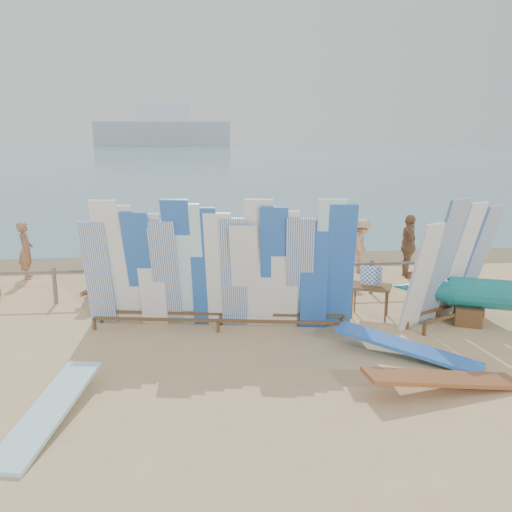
{
  "coord_description": "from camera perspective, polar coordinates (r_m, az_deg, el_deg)",
  "views": [
    {
      "loc": [
        -0.43,
        -10.25,
        4.1
      ],
      "look_at": [
        0.95,
        2.8,
        1.13
      ],
      "focal_mm": 38.0,
      "sensor_mm": 36.0,
      "label": 1
    }
  ],
  "objects": [
    {
      "name": "wet_sand_strip",
      "position": [
        17.93,
        -4.51,
        -0.5
      ],
      "size": [
        40.0,
        2.6,
        0.01
      ],
      "primitive_type": "cube",
      "color": "brown",
      "rests_on": "ground"
    },
    {
      "name": "ground",
      "position": [
        11.04,
        -3.41,
        -9.05
      ],
      "size": [
        160.0,
        160.0,
        0.0
      ],
      "primitive_type": "plane",
      "color": "tan",
      "rests_on": "ground"
    },
    {
      "name": "main_surfboard_rack",
      "position": [
        11.4,
        -3.89,
        -1.52
      ],
      "size": [
        5.73,
        1.62,
        2.86
      ],
      "rotation": [
        0.0,
        0.0,
        -0.16
      ],
      "color": "brown",
      "rests_on": "ground"
    },
    {
      "name": "beachgoer_10",
      "position": [
        16.28,
        15.78,
        1.01
      ],
      "size": [
        0.56,
        1.11,
        1.84
      ],
      "primitive_type": "imported",
      "rotation": [
        0.0,
        0.0,
        1.48
      ],
      "color": "#8C6042",
      "rests_on": "ground"
    },
    {
      "name": "beachgoer_extra_0",
      "position": [
        16.59,
        18.23,
        0.55
      ],
      "size": [
        1.07,
        0.66,
        1.55
      ],
      "primitive_type": "imported",
      "rotation": [
        0.0,
        0.0,
        6.03
      ],
      "color": "tan",
      "rests_on": "ground"
    },
    {
      "name": "beachgoer_4",
      "position": [
        14.98,
        -10.4,
        0.38
      ],
      "size": [
        1.13,
        0.55,
        1.88
      ],
      "primitive_type": "imported",
      "rotation": [
        0.0,
        0.0,
        3.07
      ],
      "color": "#8C6042",
      "rests_on": "ground"
    },
    {
      "name": "beach_chair_right",
      "position": [
        14.84,
        -2.52,
        -2.2
      ],
      "size": [
        0.8,
        0.81,
        0.93
      ],
      "rotation": [
        0.0,
        0.0,
        0.47
      ],
      "color": "#AF2512",
      "rests_on": "ground"
    },
    {
      "name": "fence",
      "position": [
        13.7,
        -4.04,
        -1.93
      ],
      "size": [
        12.08,
        0.08,
        0.9
      ],
      "color": "#6C6251",
      "rests_on": "ground"
    },
    {
      "name": "flat_board_d",
      "position": [
        10.7,
        15.56,
        -10.26
      ],
      "size": [
        2.52,
        2.0,
        0.42
      ],
      "primitive_type": "cube",
      "rotation": [
        0.13,
        0.0,
        0.96
      ],
      "color": "blue",
      "rests_on": "ground"
    },
    {
      "name": "distant_ship",
      "position": [
        190.6,
        -9.78,
        12.94
      ],
      "size": [
        45.0,
        8.0,
        14.0
      ],
      "color": "#999EA3",
      "rests_on": "ocean"
    },
    {
      "name": "side_surfboard_rack",
      "position": [
        12.48,
        19.83,
        -1.07
      ],
      "size": [
        2.53,
        1.81,
        2.82
      ],
      "rotation": [
        0.0,
        0.0,
        0.5
      ],
      "color": "brown",
      "rests_on": "ground"
    },
    {
      "name": "beachgoer_9",
      "position": [
        16.59,
        11.07,
        1.07
      ],
      "size": [
        0.82,
        1.13,
        1.61
      ],
      "primitive_type": "imported",
      "rotation": [
        0.0,
        0.0,
        1.15
      ],
      "color": "tan",
      "rests_on": "ground"
    },
    {
      "name": "flat_board_c",
      "position": [
        9.59,
        19.05,
        -13.29
      ],
      "size": [
        2.73,
        0.83,
        0.44
      ],
      "primitive_type": "cube",
      "rotation": [
        0.14,
        0.0,
        1.67
      ],
      "color": "#995529",
      "rests_on": "ground"
    },
    {
      "name": "beachgoer_6",
      "position": [
        15.35,
        0.96,
        0.58
      ],
      "size": [
        0.9,
        0.55,
        1.72
      ],
      "primitive_type": "imported",
      "rotation": [
        0.0,
        0.0,
        0.18
      ],
      "color": "tan",
      "rests_on": "ground"
    },
    {
      "name": "beachgoer_2",
      "position": [
        14.45,
        -16.54,
        -0.38
      ],
      "size": [
        0.97,
        0.55,
        1.89
      ],
      "primitive_type": "imported",
      "rotation": [
        0.0,
        0.0,
        6.16
      ],
      "color": "beige",
      "rests_on": "ground"
    },
    {
      "name": "beachgoer_1",
      "position": [
        16.88,
        -23.08,
        0.55
      ],
      "size": [
        0.46,
        0.66,
        1.65
      ],
      "primitive_type": "imported",
      "rotation": [
        0.0,
        0.0,
        1.81
      ],
      "color": "#8C6042",
      "rests_on": "ground"
    },
    {
      "name": "ocean",
      "position": [
        138.31,
        -5.98,
        10.99
      ],
      "size": [
        320.0,
        240.0,
        0.02
      ],
      "primitive_type": "cube",
      "color": "slate",
      "rests_on": "ground"
    },
    {
      "name": "beachgoer_7",
      "position": [
        15.85,
        9.07,
        1.1
      ],
      "size": [
        0.46,
        0.73,
        1.88
      ],
      "primitive_type": "imported",
      "rotation": [
        0.0,
        0.0,
        1.7
      ],
      "color": "#8C6042",
      "rests_on": "ground"
    },
    {
      "name": "flat_board_a",
      "position": [
        8.81,
        -20.85,
        -15.87
      ],
      "size": [
        1.08,
        2.75,
        0.34
      ],
      "primitive_type": "cube",
      "rotation": [
        0.1,
        0.0,
        -0.2
      ],
      "color": "#99DFF6",
      "rests_on": "ground"
    },
    {
      "name": "stroller",
      "position": [
        14.48,
        1.34,
        -2.0
      ],
      "size": [
        0.73,
        0.87,
        1.02
      ],
      "rotation": [
        0.0,
        0.0,
        -0.33
      ],
      "color": "#AF2512",
      "rests_on": "ground"
    },
    {
      "name": "vendor_table",
      "position": [
        12.61,
        11.9,
        -4.59
      ],
      "size": [
        1.08,
        0.95,
        1.2
      ],
      "rotation": [
        0.0,
        0.0,
        -0.42
      ],
      "color": "brown",
      "rests_on": "ground"
    },
    {
      "name": "beach_chair_left",
      "position": [
        14.54,
        1.19,
        -2.62
      ],
      "size": [
        0.57,
        0.59,
        0.84
      ],
      "rotation": [
        0.0,
        0.0,
        0.09
      ],
      "color": "#AF2512",
      "rests_on": "ground"
    }
  ]
}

